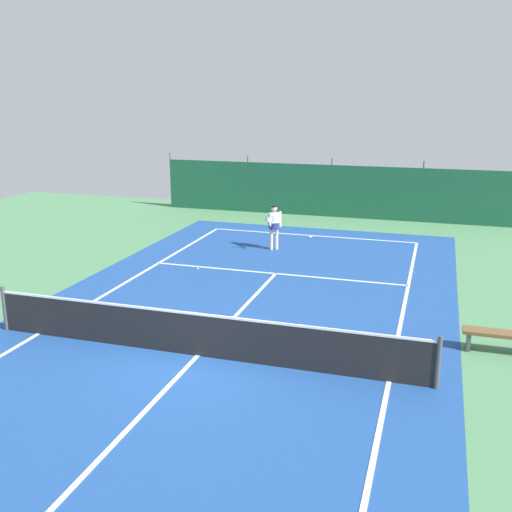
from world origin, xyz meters
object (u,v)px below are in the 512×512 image
Objects in this scene: courtside_bench at (500,337)px; tennis_ball_midcourt at (139,319)px; tennis_net at (197,334)px; tennis_player at (274,224)px; tennis_ball_near_player at (198,269)px; parked_car at (380,190)px.

tennis_ball_midcourt is at bearing -175.80° from courtside_bench.
tennis_net is 2.75m from tennis_ball_midcourt.
tennis_ball_near_player is (-1.67, -3.26, -0.93)m from tennis_player.
parked_car is at bearing 84.22° from tennis_net.
tennis_net is at bearing -33.93° from tennis_ball_midcourt.
tennis_ball_near_player is at bearing 93.76° from tennis_ball_midcourt.
tennis_net reaches higher than courtside_bench.
parked_car reaches higher than tennis_net.
tennis_player is 3.77m from tennis_ball_near_player.
tennis_ball_midcourt is (-1.36, -7.83, -0.93)m from tennis_player.
tennis_player is 0.38× the size of parked_car.
tennis_ball_midcourt is 0.04× the size of courtside_bench.
tennis_ball_near_player is 1.00× the size of tennis_ball_midcourt.
tennis_net is 153.33× the size of tennis_ball_midcourt.
tennis_player is (-0.88, 9.34, 0.45)m from tennis_net.
tennis_ball_midcourt is 18.22m from parked_car.
tennis_net reaches higher than tennis_ball_midcourt.
courtside_bench is at bearing -72.58° from parked_car.
parked_car reaches higher than tennis_ball_midcourt.
parked_car is at bearing 71.12° from tennis_ball_near_player.
tennis_player is 8.00m from tennis_ball_midcourt.
tennis_player is 1.03× the size of courtside_bench.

